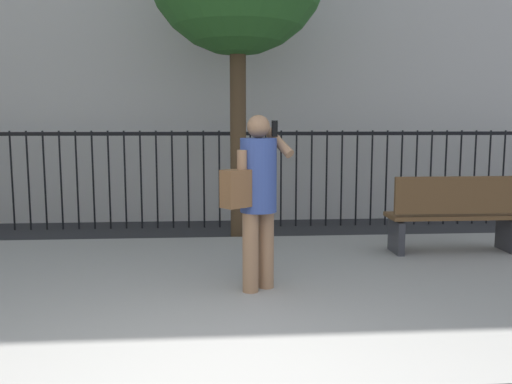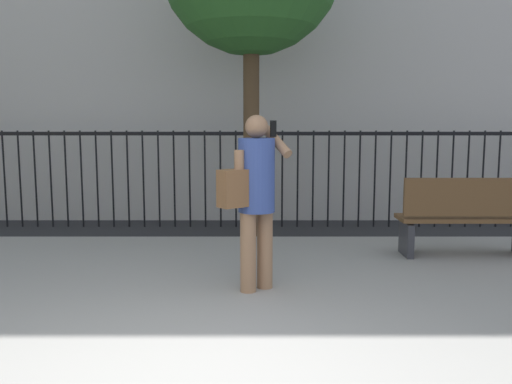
{
  "view_description": "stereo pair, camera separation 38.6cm",
  "coord_description": "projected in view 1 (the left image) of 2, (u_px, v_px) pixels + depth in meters",
  "views": [
    {
      "loc": [
        0.07,
        -3.01,
        1.73
      ],
      "look_at": [
        0.47,
        2.29,
        1.05
      ],
      "focal_mm": 38.1,
      "sensor_mm": 36.0,
      "label": 1
    },
    {
      "loc": [
        0.46,
        -3.03,
        1.73
      ],
      "look_at": [
        0.47,
        2.29,
        1.05
      ],
      "focal_mm": 38.1,
      "sensor_mm": 36.0,
      "label": 2
    }
  ],
  "objects": [
    {
      "name": "street_bench",
      "position": [
        456.0,
        213.0,
        6.55
      ],
      "size": [
        1.6,
        0.45,
        0.95
      ],
      "color": "brown",
      "rests_on": "sidewalk"
    },
    {
      "name": "pedestrian_on_phone",
      "position": [
        256.0,
        190.0,
        5.03
      ],
      "size": [
        0.71,
        0.65,
        1.65
      ],
      "color": "#936B4C",
      "rests_on": "sidewalk"
    },
    {
      "name": "sidewalk",
      "position": [
        210.0,
        291.0,
        5.36
      ],
      "size": [
        28.0,
        4.4,
        0.15
      ],
      "primitive_type": "cube",
      "color": "gray",
      "rests_on": "ground"
    },
    {
      "name": "iron_fence",
      "position": [
        212.0,
        166.0,
        8.9
      ],
      "size": [
        12.03,
        0.04,
        1.6
      ],
      "color": "black",
      "rests_on": "ground"
    }
  ]
}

